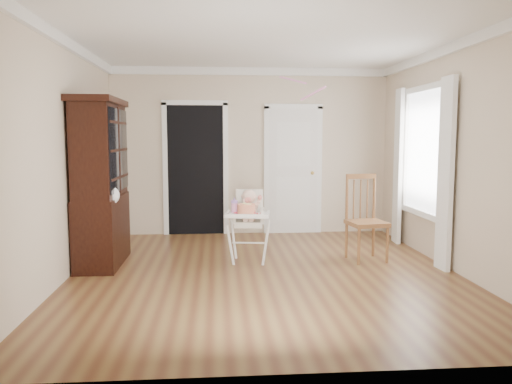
{
  "coord_description": "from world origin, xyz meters",
  "views": [
    {
      "loc": [
        -0.56,
        -5.68,
        1.59
      ],
      "look_at": [
        -0.07,
        0.47,
        0.91
      ],
      "focal_mm": 35.0,
      "sensor_mm": 36.0,
      "label": 1
    }
  ],
  "objects": [
    {
      "name": "crown_molding",
      "position": [
        0.0,
        0.0,
        2.64
      ],
      "size": [
        4.5,
        5.0,
        0.12
      ],
      "primitive_type": null,
      "color": "white",
      "rests_on": "ceiling"
    },
    {
      "name": "window_right",
      "position": [
        2.18,
        0.8,
        1.29
      ],
      "size": [
        0.13,
        1.84,
        2.3
      ],
      "color": "white",
      "rests_on": "wall_right"
    },
    {
      "name": "closet_door",
      "position": [
        0.7,
        2.48,
        1.02
      ],
      "size": [
        0.96,
        0.09,
        2.13
      ],
      "color": "white",
      "rests_on": "wall_back"
    },
    {
      "name": "sippy_cup",
      "position": [
        -0.34,
        0.47,
        0.74
      ],
      "size": [
        0.08,
        0.08,
        0.2
      ],
      "rotation": [
        0.0,
        0.0,
        -0.13
      ],
      "color": "pink",
      "rests_on": "high_chair"
    },
    {
      "name": "cake",
      "position": [
        -0.2,
        0.34,
        0.72
      ],
      "size": [
        0.28,
        0.28,
        0.13
      ],
      "color": "silver",
      "rests_on": "high_chair"
    },
    {
      "name": "wall_back",
      "position": [
        0.0,
        2.5,
        1.35
      ],
      "size": [
        4.5,
        0.0,
        4.5
      ],
      "primitive_type": "plane",
      "rotation": [
        1.57,
        0.0,
        0.0
      ],
      "color": "#C4B099",
      "rests_on": "floor"
    },
    {
      "name": "streamer",
      "position": [
        0.51,
        1.32,
        2.38
      ],
      "size": [
        0.34,
        0.39,
        0.15
      ],
      "primitive_type": null,
      "rotation": [
        0.26,
        0.0,
        0.7
      ],
      "color": "pink",
      "rests_on": "ceiling"
    },
    {
      "name": "china_cabinet",
      "position": [
        -1.99,
        0.6,
        1.03
      ],
      "size": [
        0.54,
        1.22,
        2.06
      ],
      "color": "black",
      "rests_on": "floor"
    },
    {
      "name": "wall_left",
      "position": [
        -2.25,
        0.0,
        1.35
      ],
      "size": [
        0.0,
        5.0,
        5.0
      ],
      "primitive_type": "plane",
      "rotation": [
        1.57,
        0.0,
        1.57
      ],
      "color": "#C4B099",
      "rests_on": "floor"
    },
    {
      "name": "baby",
      "position": [
        -0.15,
        0.59,
        0.72
      ],
      "size": [
        0.27,
        0.22,
        0.42
      ],
      "rotation": [
        0.0,
        0.0,
        -0.13
      ],
      "color": "beige",
      "rests_on": "high_chair"
    },
    {
      "name": "floor",
      "position": [
        0.0,
        0.0,
        0.0
      ],
      "size": [
        5.0,
        5.0,
        0.0
      ],
      "primitive_type": "plane",
      "color": "brown",
      "rests_on": "ground"
    },
    {
      "name": "wall_right",
      "position": [
        2.25,
        0.0,
        1.35
      ],
      "size": [
        0.0,
        5.0,
        5.0
      ],
      "primitive_type": "plane",
      "rotation": [
        1.57,
        0.0,
        -1.57
      ],
      "color": "#C4B099",
      "rests_on": "floor"
    },
    {
      "name": "doorway",
      "position": [
        -0.9,
        2.48,
        1.11
      ],
      "size": [
        1.06,
        0.05,
        2.22
      ],
      "color": "black",
      "rests_on": "wall_back"
    },
    {
      "name": "ceiling",
      "position": [
        0.0,
        0.0,
        2.7
      ],
      "size": [
        5.0,
        5.0,
        0.0
      ],
      "primitive_type": "plane",
      "rotation": [
        3.14,
        0.0,
        0.0
      ],
      "color": "white",
      "rests_on": "wall_back"
    },
    {
      "name": "high_chair",
      "position": [
        -0.15,
        0.57,
        0.58
      ],
      "size": [
        0.61,
        0.73,
        0.94
      ],
      "rotation": [
        0.0,
        0.0,
        -0.13
      ],
      "color": "white",
      "rests_on": "floor"
    },
    {
      "name": "dining_chair",
      "position": [
        1.36,
        0.56,
        0.52
      ],
      "size": [
        0.52,
        0.52,
        1.11
      ],
      "rotation": [
        0.0,
        0.0,
        0.15
      ],
      "color": "brown",
      "rests_on": "floor"
    }
  ]
}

